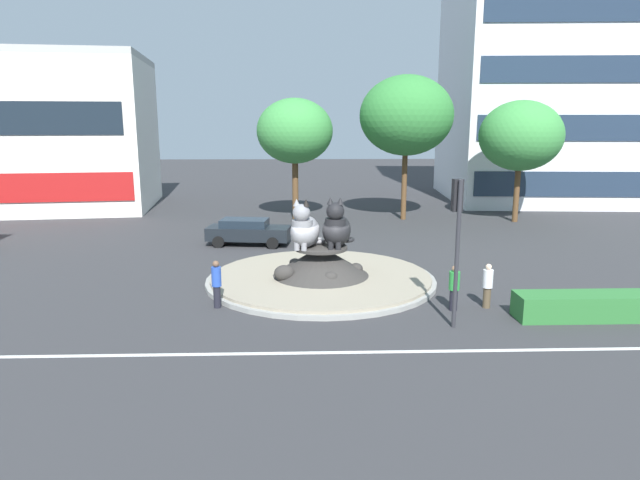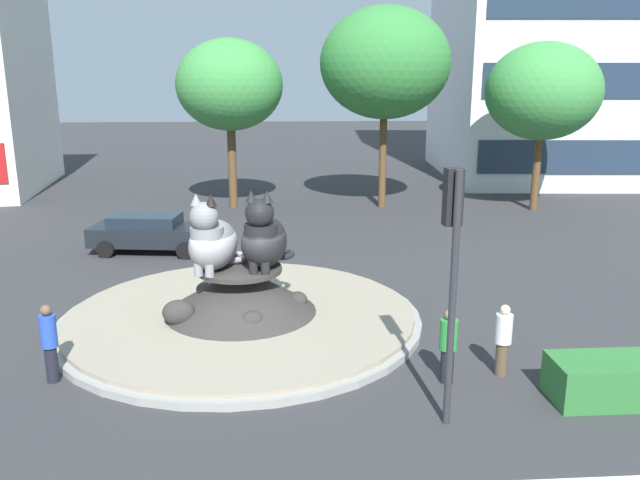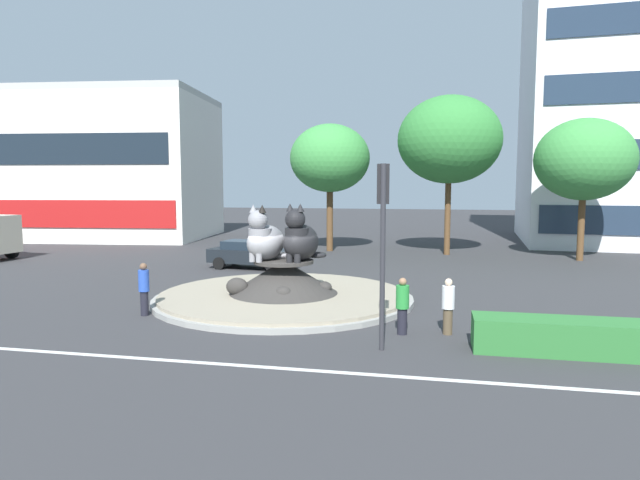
{
  "view_description": "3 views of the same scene",
  "coord_description": "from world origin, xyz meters",
  "px_view_note": "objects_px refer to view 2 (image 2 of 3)",
  "views": [
    {
      "loc": [
        -0.78,
        -22.97,
        6.73
      ],
      "look_at": [
        -0.04,
        0.05,
        1.82
      ],
      "focal_mm": 31.22,
      "sensor_mm": 36.0,
      "label": 1
    },
    {
      "loc": [
        1.09,
        -16.47,
        6.51
      ],
      "look_at": [
        2.29,
        2.01,
        1.75
      ],
      "focal_mm": 35.84,
      "sensor_mm": 36.0,
      "label": 2
    },
    {
      "loc": [
        5.58,
        -19.92,
        4.39
      ],
      "look_at": [
        1.2,
        0.98,
        2.24
      ],
      "focal_mm": 30.99,
      "sensor_mm": 36.0,
      "label": 3
    }
  ],
  "objects_px": {
    "cat_statue_black": "(264,239)",
    "traffic_light_mast": "(453,250)",
    "third_tree_left": "(230,85)",
    "cat_statue_grey": "(212,242)",
    "pedestrian_white_shirt": "(503,339)",
    "second_tree_near_tower": "(543,92)",
    "pedestrian_green_shirt": "(448,345)",
    "broadleaf_tree_behind_island": "(385,63)",
    "sedan_on_far_lane": "(151,232)",
    "pedestrian_blue_shirt": "(49,341)"
  },
  "relations": [
    {
      "from": "cat_statue_black",
      "to": "traffic_light_mast",
      "type": "height_order",
      "value": "traffic_light_mast"
    },
    {
      "from": "cat_statue_black",
      "to": "traffic_light_mast",
      "type": "xyz_separation_m",
      "value": [
        3.58,
        -5.38,
        1.1
      ]
    },
    {
      "from": "cat_statue_black",
      "to": "third_tree_left",
      "type": "height_order",
      "value": "third_tree_left"
    },
    {
      "from": "cat_statue_grey",
      "to": "traffic_light_mast",
      "type": "distance_m",
      "value": 7.28
    },
    {
      "from": "traffic_light_mast",
      "to": "pedestrian_white_shirt",
      "type": "height_order",
      "value": "traffic_light_mast"
    },
    {
      "from": "second_tree_near_tower",
      "to": "third_tree_left",
      "type": "height_order",
      "value": "third_tree_left"
    },
    {
      "from": "second_tree_near_tower",
      "to": "pedestrian_green_shirt",
      "type": "relative_size",
      "value": 4.84
    },
    {
      "from": "traffic_light_mast",
      "to": "broadleaf_tree_behind_island",
      "type": "bearing_deg",
      "value": -13.46
    },
    {
      "from": "sedan_on_far_lane",
      "to": "third_tree_left",
      "type": "bearing_deg",
      "value": 80.56
    },
    {
      "from": "pedestrian_green_shirt",
      "to": "sedan_on_far_lane",
      "type": "height_order",
      "value": "pedestrian_green_shirt"
    },
    {
      "from": "cat_statue_black",
      "to": "third_tree_left",
      "type": "relative_size",
      "value": 0.27
    },
    {
      "from": "pedestrian_green_shirt",
      "to": "cat_statue_black",
      "type": "bearing_deg",
      "value": -0.89
    },
    {
      "from": "pedestrian_white_shirt",
      "to": "cat_statue_grey",
      "type": "bearing_deg",
      "value": 58.57
    },
    {
      "from": "traffic_light_mast",
      "to": "second_tree_near_tower",
      "type": "xyz_separation_m",
      "value": [
        9.59,
        19.65,
        2.36
      ]
    },
    {
      "from": "cat_statue_black",
      "to": "broadleaf_tree_behind_island",
      "type": "distance_m",
      "value": 17.15
    },
    {
      "from": "broadleaf_tree_behind_island",
      "to": "third_tree_left",
      "type": "relative_size",
      "value": 1.18
    },
    {
      "from": "traffic_light_mast",
      "to": "pedestrian_blue_shirt",
      "type": "bearing_deg",
      "value": 67.58
    },
    {
      "from": "traffic_light_mast",
      "to": "pedestrian_green_shirt",
      "type": "height_order",
      "value": "traffic_light_mast"
    },
    {
      "from": "cat_statue_black",
      "to": "third_tree_left",
      "type": "xyz_separation_m",
      "value": [
        -1.91,
        15.88,
        3.74
      ]
    },
    {
      "from": "traffic_light_mast",
      "to": "broadleaf_tree_behind_island",
      "type": "xyz_separation_m",
      "value": [
        2.09,
        20.85,
        3.68
      ]
    },
    {
      "from": "third_tree_left",
      "to": "pedestrian_green_shirt",
      "type": "relative_size",
      "value": 4.95
    },
    {
      "from": "pedestrian_blue_shirt",
      "to": "pedestrian_green_shirt",
      "type": "height_order",
      "value": "pedestrian_blue_shirt"
    },
    {
      "from": "third_tree_left",
      "to": "pedestrian_blue_shirt",
      "type": "xyz_separation_m",
      "value": [
        -2.68,
        -19.12,
        -5.14
      ]
    },
    {
      "from": "traffic_light_mast",
      "to": "sedan_on_far_lane",
      "type": "relative_size",
      "value": 1.05
    },
    {
      "from": "pedestrian_white_shirt",
      "to": "broadleaf_tree_behind_island",
      "type": "bearing_deg",
      "value": -5.35
    },
    {
      "from": "traffic_light_mast",
      "to": "broadleaf_tree_behind_island",
      "type": "distance_m",
      "value": 21.27
    },
    {
      "from": "third_tree_left",
      "to": "pedestrian_blue_shirt",
      "type": "height_order",
      "value": "third_tree_left"
    },
    {
      "from": "third_tree_left",
      "to": "broadleaf_tree_behind_island",
      "type": "bearing_deg",
      "value": -3.11
    },
    {
      "from": "pedestrian_green_shirt",
      "to": "broadleaf_tree_behind_island",
      "type": "bearing_deg",
      "value": -52.24
    },
    {
      "from": "pedestrian_blue_shirt",
      "to": "traffic_light_mast",
      "type": "bearing_deg",
      "value": 134.63
    },
    {
      "from": "cat_statue_grey",
      "to": "third_tree_left",
      "type": "xyz_separation_m",
      "value": [
        -0.56,
        16.01,
        3.76
      ]
    },
    {
      "from": "traffic_light_mast",
      "to": "pedestrian_blue_shirt",
      "type": "relative_size",
      "value": 2.76
    },
    {
      "from": "cat_statue_grey",
      "to": "pedestrian_blue_shirt",
      "type": "relative_size",
      "value": 1.2
    },
    {
      "from": "cat_statue_grey",
      "to": "pedestrian_green_shirt",
      "type": "bearing_deg",
      "value": 72.86
    },
    {
      "from": "broadleaf_tree_behind_island",
      "to": "pedestrian_white_shirt",
      "type": "relative_size",
      "value": 5.91
    },
    {
      "from": "broadleaf_tree_behind_island",
      "to": "pedestrian_blue_shirt",
      "type": "relative_size",
      "value": 5.52
    },
    {
      "from": "pedestrian_white_shirt",
      "to": "third_tree_left",
      "type": "bearing_deg",
      "value": 16.1
    },
    {
      "from": "cat_statue_black",
      "to": "sedan_on_far_lane",
      "type": "relative_size",
      "value": 0.48
    },
    {
      "from": "pedestrian_green_shirt",
      "to": "pedestrian_white_shirt",
      "type": "xyz_separation_m",
      "value": [
        1.31,
        0.27,
        -0.01
      ]
    },
    {
      "from": "cat_statue_grey",
      "to": "pedestrian_blue_shirt",
      "type": "xyz_separation_m",
      "value": [
        -3.25,
        -3.11,
        -1.37
      ]
    },
    {
      "from": "traffic_light_mast",
      "to": "third_tree_left",
      "type": "bearing_deg",
      "value": 6.74
    },
    {
      "from": "traffic_light_mast",
      "to": "pedestrian_blue_shirt",
      "type": "distance_m",
      "value": 8.81
    },
    {
      "from": "traffic_light_mast",
      "to": "sedan_on_far_lane",
      "type": "xyz_separation_m",
      "value": [
        -8.04,
        12.84,
        -2.66
      ]
    },
    {
      "from": "cat_statue_grey",
      "to": "sedan_on_far_lane",
      "type": "height_order",
      "value": "cat_statue_grey"
    },
    {
      "from": "cat_statue_black",
      "to": "sedan_on_far_lane",
      "type": "height_order",
      "value": "cat_statue_black"
    },
    {
      "from": "cat_statue_black",
      "to": "broadleaf_tree_behind_island",
      "type": "xyz_separation_m",
      "value": [
        5.67,
        15.46,
        4.79
      ]
    },
    {
      "from": "pedestrian_green_shirt",
      "to": "sedan_on_far_lane",
      "type": "xyz_separation_m",
      "value": [
        -8.5,
        11.28,
        -0.1
      ]
    },
    {
      "from": "pedestrian_white_shirt",
      "to": "traffic_light_mast",
      "type": "bearing_deg",
      "value": 131.61
    },
    {
      "from": "second_tree_near_tower",
      "to": "sedan_on_far_lane",
      "type": "relative_size",
      "value": 1.73
    },
    {
      "from": "third_tree_left",
      "to": "pedestrian_white_shirt",
      "type": "xyz_separation_m",
      "value": [
        7.25,
        -19.43,
        -5.21
      ]
    }
  ]
}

